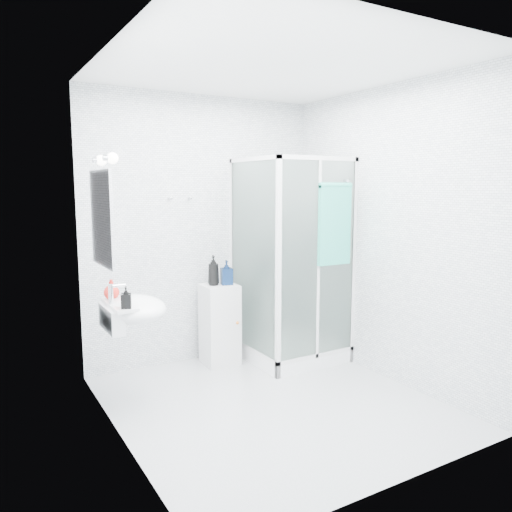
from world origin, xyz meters
TOP-DOWN VIEW (x-y plane):
  - room at (0.00, 0.00)m, footprint 2.40×2.60m
  - shower_enclosure at (0.67, 0.77)m, footprint 0.90×0.95m
  - wall_basin at (-0.99, 0.45)m, footprint 0.46×0.56m
  - mirror at (-1.19, 0.45)m, footprint 0.02×0.60m
  - vanity_lights at (-1.14, 0.45)m, footprint 0.10×0.40m
  - wall_hooks at (-0.25, 1.26)m, footprint 0.23×0.06m
  - storage_cabinet at (0.05, 1.05)m, footprint 0.34×0.36m
  - hand_towel at (0.90, 0.36)m, footprint 0.35×0.05m
  - shampoo_bottle_a at (-0.01, 1.06)m, footprint 0.14×0.14m
  - shampoo_bottle_b at (0.12, 1.02)m, footprint 0.13×0.13m
  - soap_dispenser_orange at (-1.09, 0.61)m, footprint 0.14×0.14m
  - soap_dispenser_black at (-1.08, 0.26)m, footprint 0.09×0.09m

SIDE VIEW (x-z plane):
  - storage_cabinet at x=0.05m, z-range 0.00..0.78m
  - shower_enclosure at x=0.67m, z-range -0.55..1.45m
  - wall_basin at x=-0.99m, z-range 0.62..0.97m
  - shampoo_bottle_b at x=0.12m, z-range 0.78..1.02m
  - shampoo_bottle_a at x=-0.01m, z-range 0.78..1.07m
  - soap_dispenser_orange at x=-1.09m, z-range 0.86..1.01m
  - soap_dispenser_black at x=-1.08m, z-range 0.86..1.02m
  - room at x=0.00m, z-range 0.00..2.60m
  - hand_towel at x=0.90m, z-range 1.02..1.78m
  - mirror at x=-1.19m, z-range 1.15..1.85m
  - wall_hooks at x=-0.25m, z-range 1.60..1.64m
  - vanity_lights at x=-1.14m, z-range 1.88..1.96m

